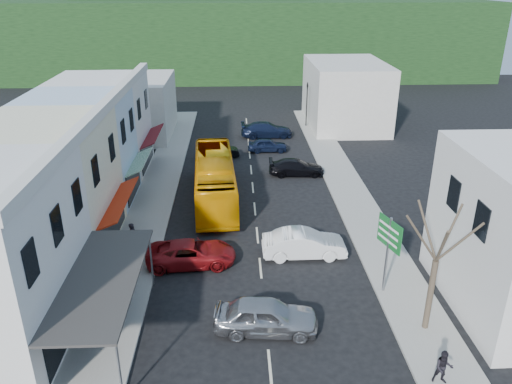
# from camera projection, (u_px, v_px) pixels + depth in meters

# --- Properties ---
(ground) EXTENTS (120.00, 120.00, 0.00)m
(ground) POSITION_uv_depth(u_px,v_px,m) (260.00, 268.00, 28.88)
(ground) COLOR black
(ground) RESTS_ON ground
(sidewalk_left) EXTENTS (3.00, 52.00, 0.15)m
(sidewalk_left) POSITION_uv_depth(u_px,v_px,m) (155.00, 198.00, 37.72)
(sidewalk_left) COLOR gray
(sidewalk_left) RESTS_ON ground
(sidewalk_right) EXTENTS (3.00, 52.00, 0.15)m
(sidewalk_right) POSITION_uv_depth(u_px,v_px,m) (351.00, 195.00, 38.32)
(sidewalk_right) COLOR gray
(sidewalk_right) RESTS_ON ground
(shopfront_row) EXTENTS (8.25, 30.00, 8.00)m
(shopfront_row) POSITION_uv_depth(u_px,v_px,m) (59.00, 176.00, 31.38)
(shopfront_row) COLOR silver
(shopfront_row) RESTS_ON ground
(distant_block_left) EXTENTS (8.00, 10.00, 6.00)m
(distant_block_left) POSITION_uv_depth(u_px,v_px,m) (133.00, 107.00, 51.97)
(distant_block_left) COLOR #B7B2A8
(distant_block_left) RESTS_ON ground
(distant_block_right) EXTENTS (8.00, 12.00, 7.00)m
(distant_block_right) POSITION_uv_depth(u_px,v_px,m) (345.00, 94.00, 55.43)
(distant_block_right) COLOR #B7B2A8
(distant_block_right) RESTS_ON ground
(hillside) EXTENTS (80.00, 26.00, 14.00)m
(hillside) POSITION_uv_depth(u_px,v_px,m) (233.00, 32.00, 85.82)
(hillside) COLOR black
(hillside) RESTS_ON ground
(bus) EXTENTS (3.19, 11.73, 3.10)m
(bus) POSITION_uv_depth(u_px,v_px,m) (215.00, 180.00, 37.14)
(bus) COLOR #EF9803
(bus) RESTS_ON ground
(car_silver) EXTENTS (4.54, 2.17, 1.40)m
(car_silver) POSITION_uv_depth(u_px,v_px,m) (266.00, 318.00, 23.51)
(car_silver) COLOR #9D9DA2
(car_silver) RESTS_ON ground
(car_white) EXTENTS (4.42, 1.84, 1.40)m
(car_white) POSITION_uv_depth(u_px,v_px,m) (304.00, 246.00, 29.86)
(car_white) COLOR white
(car_white) RESTS_ON ground
(car_red) EXTENTS (4.71, 2.18, 1.40)m
(car_red) POSITION_uv_depth(u_px,v_px,m) (191.00, 254.00, 29.01)
(car_red) COLOR maroon
(car_red) RESTS_ON ground
(car_black_near) EXTENTS (4.56, 1.99, 1.40)m
(car_black_near) POSITION_uv_depth(u_px,v_px,m) (296.00, 167.00, 42.18)
(car_black_near) COLOR black
(car_black_near) RESTS_ON ground
(car_navy_mid) EXTENTS (4.40, 1.81, 1.40)m
(car_navy_mid) POSITION_uv_depth(u_px,v_px,m) (268.00, 144.00, 47.81)
(car_navy_mid) COLOR black
(car_navy_mid) RESTS_ON ground
(car_black_far) EXTENTS (4.60, 2.36, 1.40)m
(car_black_far) POSITION_uv_depth(u_px,v_px,m) (218.00, 150.00, 46.21)
(car_black_far) COLOR black
(car_black_far) RESTS_ON ground
(car_navy_far) EXTENTS (4.55, 1.98, 1.40)m
(car_navy_far) POSITION_uv_depth(u_px,v_px,m) (267.00, 130.00, 52.18)
(car_navy_far) COLOR black
(car_navy_far) RESTS_ON ground
(pedestrian_left) EXTENTS (0.51, 0.67, 1.70)m
(pedestrian_left) POSITION_uv_depth(u_px,v_px,m) (133.00, 237.00, 30.25)
(pedestrian_left) COLOR black
(pedestrian_left) RESTS_ON sidewalk_left
(pedestrian_right) EXTENTS (0.77, 0.56, 1.70)m
(pedestrian_right) POSITION_uv_depth(u_px,v_px,m) (444.00, 366.00, 20.22)
(pedestrian_right) COLOR black
(pedestrian_right) RESTS_ON sidewalk_right
(direction_sign) EXTENTS (1.38, 2.13, 4.44)m
(direction_sign) POSITION_uv_depth(u_px,v_px,m) (387.00, 256.00, 25.76)
(direction_sign) COLOR #105820
(direction_sign) RESTS_ON ground
(street_tree) EXTENTS (4.14, 4.14, 7.62)m
(street_tree) POSITION_uv_depth(u_px,v_px,m) (436.00, 261.00, 22.34)
(street_tree) COLOR #392D21
(street_tree) RESTS_ON ground
(traffic_signal) EXTENTS (0.86, 1.17, 4.95)m
(traffic_signal) POSITION_uv_depth(u_px,v_px,m) (307.00, 105.00, 54.96)
(traffic_signal) COLOR black
(traffic_signal) RESTS_ON ground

